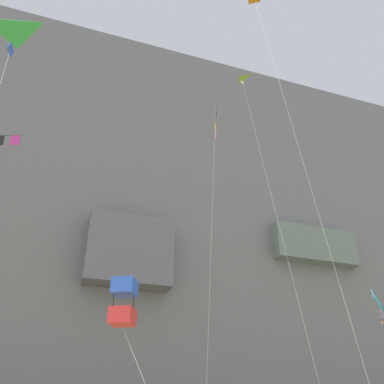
{
  "coord_description": "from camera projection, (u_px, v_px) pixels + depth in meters",
  "views": [
    {
      "loc": [
        -8.85,
        4.15,
        3.91
      ],
      "look_at": [
        -1.61,
        25.4,
        16.66
      ],
      "focal_mm": 39.43,
      "sensor_mm": 36.0,
      "label": 1
    }
  ],
  "objects": [
    {
      "name": "kite_delta_upper_mid",
      "position": [
        12.0,
        65.0,
        13.5
      ],
      "size": [
        1.57,
        3.61,
        14.71
      ],
      "color": "green",
      "rests_on": "ground"
    },
    {
      "name": "kite_banner_mid_left",
      "position": [
        216.0,
        128.0,
        37.69
      ],
      "size": [
        3.33,
        4.67,
        28.64
      ],
      "color": "black",
      "rests_on": "ground"
    },
    {
      "name": "kite_diamond_near_cliff",
      "position": [
        379.0,
        304.0,
        39.45
      ],
      "size": [
        2.09,
        4.07,
        15.68
      ],
      "color": "#38B2D1",
      "rests_on": "ground"
    },
    {
      "name": "kite_box_low_left",
      "position": [
        124.0,
        302.0,
        13.53
      ],
      "size": [
        2.92,
        4.29,
        8.26
      ],
      "color": "blue",
      "rests_on": "ground"
    },
    {
      "name": "cliff_face",
      "position": [
        114.0,
        239.0,
        71.64
      ],
      "size": [
        180.0,
        32.25,
        64.55
      ],
      "color": "gray",
      "rests_on": "ground"
    },
    {
      "name": "kite_delta_mid_right",
      "position": [
        244.0,
        97.0,
        35.73
      ],
      "size": [
        3.5,
        3.55,
        30.73
      ],
      "color": "#8CCC33",
      "rests_on": "ground"
    }
  ]
}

